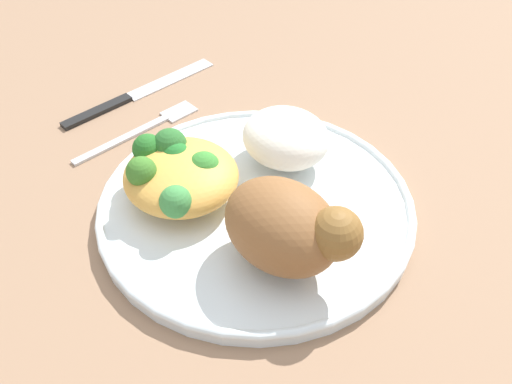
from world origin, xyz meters
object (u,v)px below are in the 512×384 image
roasted_chicken (288,227)px  fork (143,128)px  mac_cheese_with_broccoli (178,173)px  knife (128,96)px  rice_pile (286,138)px  plate (256,207)px

roasted_chicken → fork: (-0.22, 0.04, -0.05)m
mac_cheese_with_broccoli → fork: (-0.11, 0.04, -0.03)m
mac_cheese_with_broccoli → knife: size_ratio=0.52×
roasted_chicken → knife: (-0.28, 0.06, -0.05)m
roasted_chicken → rice_pile: 0.12m
roasted_chicken → mac_cheese_with_broccoli: bearing=-176.4°
roasted_chicken → knife: size_ratio=0.56×
roasted_chicken → fork: roasted_chicken is taller
plate → rice_pile: bearing=109.4°
rice_pile → knife: bearing=-171.5°
fork → roasted_chicken: bearing=-9.2°
rice_pile → fork: bearing=-159.6°
roasted_chicken → plate: bearing=154.0°
rice_pile → fork: size_ratio=0.56×
mac_cheese_with_broccoli → fork: mac_cheese_with_broccoli is taller
plate → fork: (-0.16, 0.01, -0.01)m
rice_pile → roasted_chicken: bearing=-47.6°
rice_pile → mac_cheese_with_broccoli: bearing=-109.4°
knife → roasted_chicken: bearing=-12.0°
plate → fork: plate is taller
roasted_chicken → knife: roasted_chicken is taller
fork → rice_pile: bearing=20.4°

